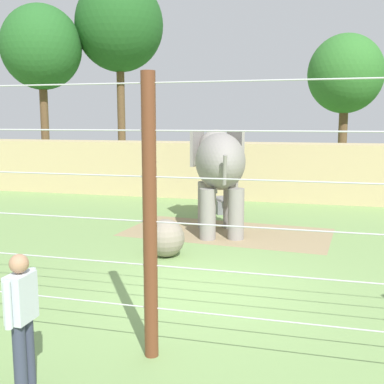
{
  "coord_description": "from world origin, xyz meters",
  "views": [
    {
      "loc": [
        1.97,
        -8.34,
        3.16
      ],
      "look_at": [
        -1.01,
        2.95,
        1.4
      ],
      "focal_mm": 44.6,
      "sensor_mm": 36.0,
      "label": 1
    }
  ],
  "objects_px": {
    "elephant": "(219,165)",
    "enrichment_ball": "(166,238)",
    "feed_trough": "(222,205)",
    "zookeeper": "(22,317)"
  },
  "relations": [
    {
      "from": "elephant",
      "to": "enrichment_ball",
      "type": "relative_size",
      "value": 4.27
    },
    {
      "from": "elephant",
      "to": "feed_trough",
      "type": "height_order",
      "value": "elephant"
    },
    {
      "from": "enrichment_ball",
      "to": "zookeeper",
      "type": "relative_size",
      "value": 0.53
    },
    {
      "from": "enrichment_ball",
      "to": "zookeeper",
      "type": "xyz_separation_m",
      "value": [
        0.14,
        -5.78,
        0.48
      ]
    },
    {
      "from": "enrichment_ball",
      "to": "feed_trough",
      "type": "relative_size",
      "value": 0.6
    },
    {
      "from": "enrichment_ball",
      "to": "elephant",
      "type": "bearing_deg",
      "value": 77.13
    },
    {
      "from": "elephant",
      "to": "enrichment_ball",
      "type": "distance_m",
      "value": 3.33
    },
    {
      "from": "elephant",
      "to": "zookeeper",
      "type": "distance_m",
      "value": 8.76
    },
    {
      "from": "zookeeper",
      "to": "feed_trough",
      "type": "bearing_deg",
      "value": 89.77
    },
    {
      "from": "elephant",
      "to": "feed_trough",
      "type": "xyz_separation_m",
      "value": [
        -0.48,
        2.95,
        -1.69
      ]
    }
  ]
}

